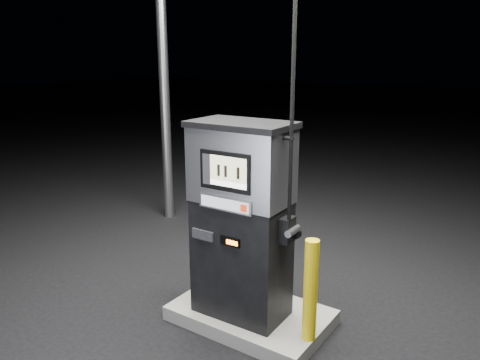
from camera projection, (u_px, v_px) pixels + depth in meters
The scene contains 5 objects.
ground at pixel (251, 321), 4.98m from camera, with size 80.00×80.00×0.00m, color black.
pump_island at pixel (251, 315), 4.96m from camera, with size 1.60×1.00×0.15m, color slate.
fuel_dispenser at pixel (242, 219), 4.62m from camera, with size 1.10×0.61×4.13m.
bollard_left at pixel (202, 248), 5.31m from camera, with size 0.13×0.13×0.94m, color yellow.
bollard_right at pixel (310, 291), 4.30m from camera, with size 0.13×0.13×1.00m, color yellow.
Camera 1 is at (2.39, -3.72, 2.75)m, focal length 35.00 mm.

